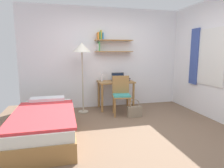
# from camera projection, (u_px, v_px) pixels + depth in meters

# --- Properties ---
(ground_plane) EXTENTS (5.28, 5.28, 0.00)m
(ground_plane) POSITION_uv_depth(u_px,v_px,m) (131.00, 135.00, 3.46)
(ground_plane) COLOR brown
(wall_back) EXTENTS (4.40, 0.27, 2.60)m
(wall_back) POSITION_uv_depth(u_px,v_px,m) (107.00, 58.00, 5.19)
(wall_back) COLOR white
(wall_back) RESTS_ON ground_plane
(bed) EXTENTS (0.98, 1.91, 0.54)m
(bed) POSITION_uv_depth(u_px,v_px,m) (45.00, 124.00, 3.34)
(bed) COLOR #9E703D
(bed) RESTS_ON ground_plane
(desk) EXTENTS (0.90, 0.57, 0.72)m
(desk) POSITION_uv_depth(u_px,v_px,m) (116.00, 87.00, 5.04)
(desk) COLOR #9E703D
(desk) RESTS_ON ground_plane
(desk_chair) EXTENTS (0.47, 0.44, 0.91)m
(desk_chair) POSITION_uv_depth(u_px,v_px,m) (121.00, 93.00, 4.56)
(desk_chair) COLOR #9E703D
(desk_chair) RESTS_ON ground_plane
(standing_lamp) EXTENTS (0.44, 0.44, 1.68)m
(standing_lamp) POSITION_uv_depth(u_px,v_px,m) (82.00, 51.00, 4.57)
(standing_lamp) COLOR #B2A893
(standing_lamp) RESTS_ON ground_plane
(laptop) EXTENTS (0.34, 0.22, 0.21)m
(laptop) POSITION_uv_depth(u_px,v_px,m) (118.00, 79.00, 5.05)
(laptop) COLOR #2D2D33
(laptop) RESTS_ON desk
(water_bottle) EXTENTS (0.06, 0.06, 0.20)m
(water_bottle) POSITION_uv_depth(u_px,v_px,m) (102.00, 77.00, 4.99)
(water_bottle) COLOR silver
(water_bottle) RESTS_ON desk
(book_stack) EXTENTS (0.18, 0.23, 0.08)m
(book_stack) POSITION_uv_depth(u_px,v_px,m) (126.00, 79.00, 5.11)
(book_stack) COLOR #333338
(book_stack) RESTS_ON desk
(handbag) EXTENTS (0.33, 0.11, 0.41)m
(handbag) POSITION_uv_depth(u_px,v_px,m) (135.00, 111.00, 4.42)
(handbag) COLOR gray
(handbag) RESTS_ON ground_plane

